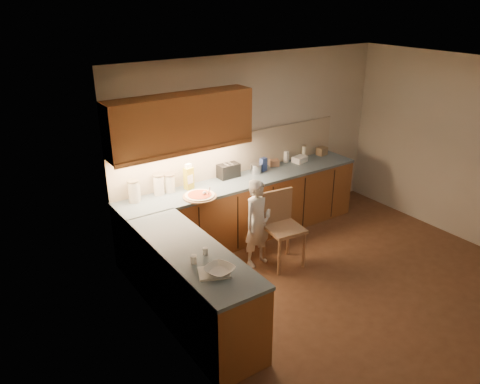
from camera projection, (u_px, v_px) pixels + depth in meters
The scene contains 24 objects.
room at pixel (360, 156), 5.22m from camera, with size 4.54×4.50×2.62m.
l_counter at pixel (230, 230), 6.17m from camera, with size 3.77×2.62×0.92m.
backsplash at pixel (234, 154), 6.71m from camera, with size 3.75×0.02×0.58m, color #BFAF94.
upper_cabinets at pixel (181, 122), 5.87m from camera, with size 1.95×0.36×0.73m.
pizza_on_board at pixel (200, 196), 6.02m from camera, with size 0.44×0.44×0.18m.
child at pixel (258, 223), 6.07m from camera, with size 0.43×0.29×1.19m, color silver.
wooden_chair at pixel (281, 223), 6.11m from camera, with size 0.50×0.50×1.00m.
mixing_bowl at pixel (219, 270), 4.39m from camera, with size 0.27×0.27×0.07m, color white.
canister_a at pixel (134, 191), 5.84m from camera, with size 0.15×0.15×0.29m.
canister_b at pixel (135, 191), 5.89m from camera, with size 0.14×0.14×0.25m.
canister_c at pixel (159, 184), 6.06m from camera, with size 0.15×0.15×0.28m.
canister_d at pixel (169, 183), 6.14m from camera, with size 0.15×0.15×0.25m.
oil_jug at pixel (189, 177), 6.22m from camera, with size 0.13×0.11×0.35m.
toaster at pixel (228, 171), 6.64m from camera, with size 0.31×0.18×0.20m.
steel_pot at pixel (256, 168), 6.81m from camera, with size 0.18×0.18×0.14m.
blue_box at pixel (263, 164), 6.88m from camera, with size 0.10×0.07×0.20m, color #2E448B.
card_box_a at pixel (274, 163), 7.09m from camera, with size 0.14×0.10×0.10m, color #9E7255.
white_bottle at pixel (286, 157), 7.22m from camera, with size 0.06×0.06×0.17m, color white.
flat_pack at pixel (300, 159), 7.25m from camera, with size 0.22×0.16×0.09m, color white.
tall_jar at pixel (304, 152), 7.37m from camera, with size 0.07×0.07×0.22m.
card_box_b at pixel (322, 151), 7.56m from camera, with size 0.16×0.12×0.12m, color #A07D56.
dough_cloth at pixel (214, 273), 4.39m from camera, with size 0.29×0.23×0.02m, color white.
spice_jar_a at pixel (194, 259), 4.55m from camera, with size 0.06×0.06×0.09m, color white.
spice_jar_b at pixel (205, 251), 4.70m from camera, with size 0.06×0.06×0.07m, color white.
Camera 1 is at (-3.89, -3.34, 3.36)m, focal length 35.00 mm.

